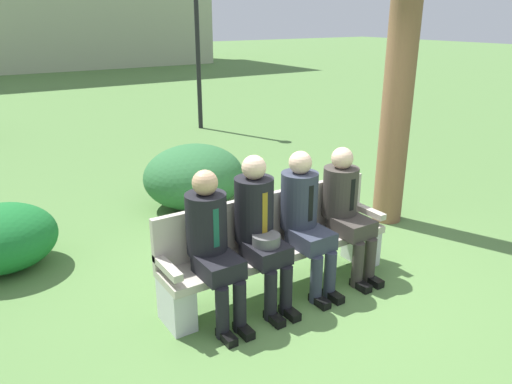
% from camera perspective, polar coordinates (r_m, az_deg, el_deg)
% --- Properties ---
extents(ground_plane, '(80.00, 80.00, 0.00)m').
position_cam_1_polar(ground_plane, '(4.77, 5.10, -11.10)').
color(ground_plane, '#52793D').
extents(park_bench, '(2.28, 0.44, 0.90)m').
position_cam_1_polar(park_bench, '(4.61, 2.31, -6.07)').
color(park_bench, '#B7AD9E').
rests_on(park_bench, ground).
extents(seated_man_leftmost, '(0.34, 0.72, 1.29)m').
position_cam_1_polar(seated_man_leftmost, '(4.04, -5.09, -5.53)').
color(seated_man_leftmost, black).
rests_on(seated_man_leftmost, ground).
extents(seated_man_centerleft, '(0.34, 0.72, 1.34)m').
position_cam_1_polar(seated_man_centerleft, '(4.24, 0.42, -3.83)').
color(seated_man_centerleft, black).
rests_on(seated_man_centerleft, ground).
extents(seated_man_centerright, '(0.34, 0.72, 1.30)m').
position_cam_1_polar(seated_man_centerright, '(4.52, 5.63, -2.62)').
color(seated_man_centerright, '#2D3342').
rests_on(seated_man_centerright, ground).
extents(seated_man_rightmost, '(0.34, 0.72, 1.27)m').
position_cam_1_polar(seated_man_rightmost, '(4.83, 10.32, -1.57)').
color(seated_man_rightmost, '#38332D').
rests_on(seated_man_rightmost, ground).
extents(shrub_near_bench, '(1.34, 1.23, 0.84)m').
position_cam_1_polar(shrub_near_bench, '(6.61, -7.15, 1.80)').
color(shrub_near_bench, '#2E6837').
rests_on(shrub_near_bench, ground).
extents(shrub_mid_lawn, '(1.07, 0.98, 0.67)m').
position_cam_1_polar(shrub_mid_lawn, '(5.59, -27.24, -4.72)').
color(shrub_mid_lawn, '#196A2B').
rests_on(shrub_mid_lawn, ground).
extents(street_lamp, '(0.24, 0.24, 4.04)m').
position_cam_1_polar(street_lamp, '(11.17, -6.87, 19.65)').
color(street_lamp, black).
rests_on(street_lamp, ground).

